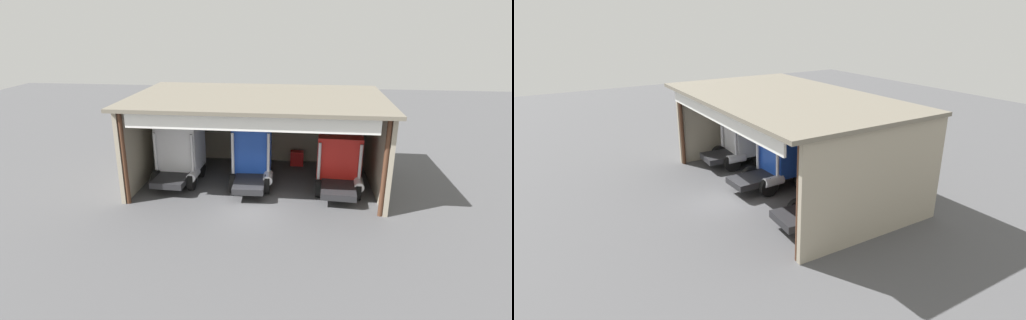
{
  "view_description": "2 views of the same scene",
  "coord_description": "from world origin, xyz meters",
  "views": [
    {
      "loc": [
        2.5,
        -19.44,
        9.87
      ],
      "look_at": [
        0.0,
        2.91,
        1.85
      ],
      "focal_mm": 28.36,
      "sensor_mm": 36.0,
      "label": 1
    },
    {
      "loc": [
        19.07,
        -8.57,
        9.88
      ],
      "look_at": [
        0.0,
        2.91,
        1.85
      ],
      "focal_mm": 29.01,
      "sensor_mm": 36.0,
      "label": 2
    }
  ],
  "objects": [
    {
      "name": "truck_red_center_right_bay",
      "position": [
        4.93,
        3.7,
        1.73
      ],
      "size": [
        2.8,
        4.86,
        3.29
      ],
      "rotation": [
        0.0,
        0.0,
        -0.07
      ],
      "color": "red",
      "rests_on": "ground"
    },
    {
      "name": "ground_plane",
      "position": [
        0.0,
        0.0,
        0.0
      ],
      "size": [
        80.0,
        80.0,
        0.0
      ],
      "primitive_type": "plane",
      "color": "#4C4C4F",
      "rests_on": "ground"
    },
    {
      "name": "truck_blue_center_bay",
      "position": [
        -0.35,
        3.98,
        1.92
      ],
      "size": [
        2.65,
        5.05,
        3.66
      ],
      "rotation": [
        0.0,
        0.0,
        0.04
      ],
      "color": "#1E47B7",
      "rests_on": "ground"
    },
    {
      "name": "oil_drum",
      "position": [
        2.52,
        7.47,
        0.47
      ],
      "size": [
        0.58,
        0.58,
        0.94
      ],
      "primitive_type": "cylinder",
      "color": "#B21E19",
      "rests_on": "ground"
    },
    {
      "name": "truck_white_left_bay",
      "position": [
        -4.86,
        3.78,
        1.98
      ],
      "size": [
        2.74,
        4.46,
        3.74
      ],
      "rotation": [
        0.0,
        0.0,
        -0.03
      ],
      "color": "white",
      "rests_on": "ground"
    },
    {
      "name": "tool_cart",
      "position": [
        2.39,
        7.36,
        0.5
      ],
      "size": [
        0.9,
        0.6,
        1.0
      ],
      "primitive_type": "cube",
      "color": "red",
      "rests_on": "ground"
    },
    {
      "name": "workshop_shed",
      "position": [
        0.0,
        5.02,
        3.77
      ],
      "size": [
        14.78,
        9.06,
        5.49
      ],
      "color": "#9E937F",
      "rests_on": "ground"
    }
  ]
}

